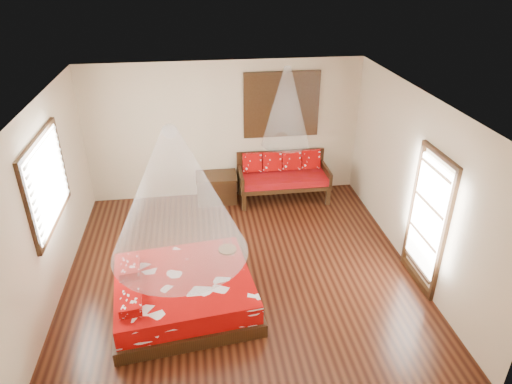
% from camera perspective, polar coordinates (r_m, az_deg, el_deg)
% --- Properties ---
extents(room, '(5.54, 5.54, 2.84)m').
position_cam_1_polar(room, '(6.76, -2.12, -0.34)').
color(room, black).
rests_on(room, ground).
extents(bed, '(2.19, 2.02, 0.63)m').
position_cam_1_polar(bed, '(6.79, -9.07, -12.28)').
color(bed, black).
rests_on(bed, floor).
extents(daybed, '(1.84, 0.82, 0.96)m').
position_cam_1_polar(daybed, '(9.41, 3.37, 2.17)').
color(daybed, black).
rests_on(daybed, floor).
extents(storage_chest, '(0.84, 0.62, 0.57)m').
position_cam_1_polar(storage_chest, '(9.43, -4.95, 0.56)').
color(storage_chest, black).
rests_on(storage_chest, floor).
extents(shutter_panel, '(1.52, 0.06, 1.32)m').
position_cam_1_polar(shutter_panel, '(9.22, 3.21, 10.82)').
color(shutter_panel, black).
rests_on(shutter_panel, wall_back).
extents(window_left, '(0.10, 1.74, 1.34)m').
position_cam_1_polar(window_left, '(7.11, -24.63, 1.16)').
color(window_left, black).
rests_on(window_left, wall_left).
extents(glazed_door, '(0.08, 1.02, 2.16)m').
position_cam_1_polar(glazed_door, '(7.18, 20.60, -3.47)').
color(glazed_door, black).
rests_on(glazed_door, floor).
extents(wine_tray, '(0.28, 0.28, 0.23)m').
position_cam_1_polar(wine_tray, '(7.08, -3.59, -6.87)').
color(wine_tray, brown).
rests_on(wine_tray, bed).
extents(mosquito_net_main, '(1.85, 1.85, 1.80)m').
position_cam_1_polar(mosquito_net_main, '(5.90, -10.05, -0.26)').
color(mosquito_net_main, white).
rests_on(mosquito_net_main, ceiling).
extents(mosquito_net_daybed, '(0.94, 0.94, 1.50)m').
position_cam_1_polar(mosquito_net_daybed, '(8.75, 3.81, 10.56)').
color(mosquito_net_daybed, white).
rests_on(mosquito_net_daybed, ceiling).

